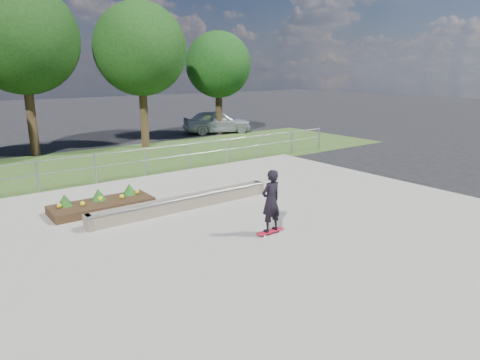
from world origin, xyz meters
The scene contains 11 objects.
ground centered at (0.00, 0.00, 0.00)m, with size 120.00×120.00×0.00m, color black.
grass_verge centered at (0.00, 11.00, 0.01)m, with size 30.00×8.00×0.02m, color #324E1F.
concrete_slab centered at (0.00, 0.00, 0.03)m, with size 15.00×15.00×0.06m, color gray.
fence centered at (0.00, 7.50, 0.77)m, with size 20.06×0.06×1.20m.
tree_mid_left centered at (-2.50, 15.00, 5.61)m, with size 5.25×5.25×8.25m.
tree_mid_right centered at (3.00, 14.00, 5.23)m, with size 4.90×4.90×7.70m.
tree_far_right centered at (9.00, 15.50, 4.48)m, with size 4.20×4.20×6.60m.
grind_ledge centered at (-0.87, 2.90, 0.26)m, with size 6.00×0.44×0.43m.
planter_bed centered at (-2.90, 4.40, 0.24)m, with size 3.00×1.20×0.61m.
skateboarder centered at (-0.11, -0.22, 0.95)m, with size 0.80×0.42×1.71m.
parked_car centered at (9.18, 16.02, 0.77)m, with size 1.83×4.54×1.55m, color #B6BAC1.
Camera 1 is at (-7.00, -8.06, 4.20)m, focal length 32.00 mm.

